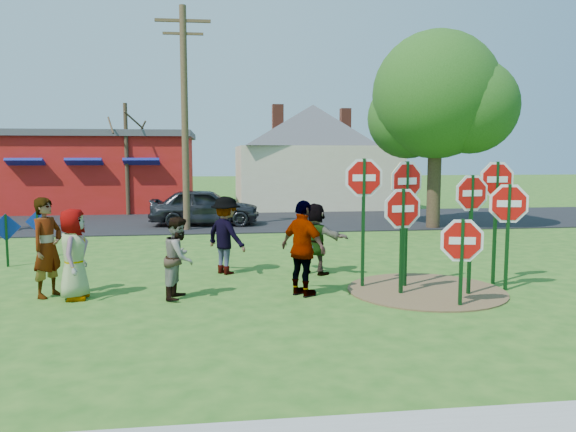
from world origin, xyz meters
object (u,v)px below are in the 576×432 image
Objects in this scene: stop_sign_a at (402,218)px; stop_sign_c at (471,207)px; stop_sign_b at (406,192)px; stop_sign_d at (496,191)px; suv at (205,207)px; person_b at (47,247)px; leafy_tree at (439,102)px; person_a at (74,254)px; utility_pole at (185,114)px.

stop_sign_c is at bearing -20.00° from stop_sign_a.
stop_sign_d is at bearing -20.90° from stop_sign_b.
person_b is at bearing 167.07° from suv.
leafy_tree reaches higher than stop_sign_b.
utility_pole is at bearing -9.07° from person_a.
stop_sign_b is at bearing -115.92° from leafy_tree.
person_b is (-8.23, 0.97, -0.79)m from stop_sign_c.
stop_sign_a is 2.41m from stop_sign_d.
stop_sign_d is (2.00, 0.04, 0.00)m from stop_sign_b.
suv is (-5.35, 11.60, -1.01)m from stop_sign_c.
leafy_tree is at bearing -3.59° from utility_pole.
stop_sign_b is 11.68m from suv.
suv is (-6.32, 10.74, -1.25)m from stop_sign_d.
utility_pole is 9.33m from leafy_tree.
stop_sign_b is 0.38× the size of leafy_tree.
person_a is at bearing -88.54° from person_b.
stop_sign_c is at bearing -137.85° from stop_sign_d.
person_b is at bearing 165.07° from stop_sign_c.
utility_pole is (-5.99, 10.35, 2.44)m from stop_sign_c.
utility_pole reaches higher than person_a.
leafy_tree reaches higher than person_b.
person_a is (-6.64, -0.12, -1.13)m from stop_sign_b.
stop_sign_d reaches higher than suv.
stop_sign_d is 12.52m from suv.
stop_sign_d is at bearing -147.35° from suv.
stop_sign_a is 6.97m from person_b.
stop_sign_d is (2.28, 0.63, 0.47)m from stop_sign_a.
leafy_tree is at bearing 63.07° from stop_sign_c.
person_a is at bearing -99.90° from utility_pole.
stop_sign_d is 8.71m from person_a.
stop_sign_a is 1.29× the size of person_a.
person_b is at bearing -103.41° from utility_pole.
stop_sign_d is at bearing -104.77° from leafy_tree.
stop_sign_d is (0.96, 0.86, 0.24)m from stop_sign_c.
suv is at bearing 106.57° from stop_sign_c.
person_b is at bearing 163.77° from stop_sign_a.
leafy_tree is (10.99, 9.06, 3.82)m from person_a.
person_b reaches higher than suv.
leafy_tree is (3.31, 9.77, 2.94)m from stop_sign_c.
person_b is (-6.91, 0.74, -0.57)m from stop_sign_a.
stop_sign_d is 0.66× the size of suv.
person_b is at bearing 156.79° from stop_sign_b.
stop_sign_c reaches higher than suv.
utility_pole is at bearing 104.70° from stop_sign_a.
stop_sign_b reaches higher than suv.
stop_sign_c is 1.29× the size of person_b.
stop_sign_a is 11.46m from utility_pole.
stop_sign_c is at bearing -108.74° from leafy_tree.
stop_sign_d is 1.58× the size of person_a.
stop_sign_a is at bearing -137.35° from stop_sign_b.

